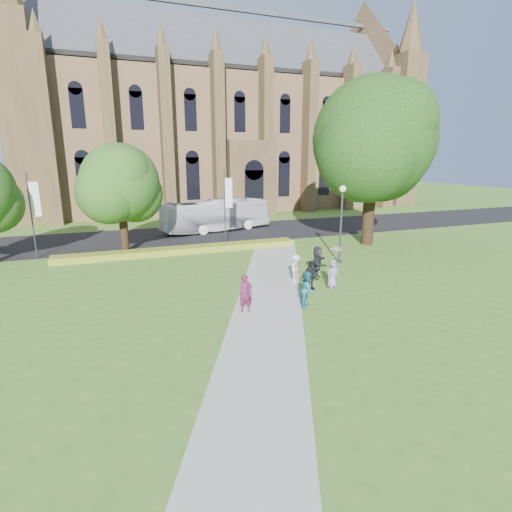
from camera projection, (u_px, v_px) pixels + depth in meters
name	position (u px, v px, depth m)	size (l,w,h in m)	color
ground	(277.00, 311.00, 18.82)	(160.00, 160.00, 0.00)	#3C6F21
road	(190.00, 235.00, 36.96)	(160.00, 10.00, 0.02)	black
footpath	(269.00, 303.00, 19.72)	(3.20, 30.00, 0.04)	#B2B2A8
flower_hedge	(182.00, 250.00, 30.05)	(18.00, 1.40, 0.45)	gold
cathedral	(229.00, 113.00, 55.17)	(52.60, 18.25, 28.00)	brown
streetlamp	(341.00, 215.00, 26.50)	(0.44, 0.44, 5.24)	#38383D
large_tree	(374.00, 140.00, 31.25)	(9.60, 9.60, 13.20)	#332114
street_tree_1	(120.00, 183.00, 28.64)	(5.60, 5.60, 8.05)	#332114
banner_pole_0	(226.00, 203.00, 32.52)	(0.70, 0.10, 6.00)	#38383D
banner_pole_1	(33.00, 211.00, 27.70)	(0.70, 0.10, 6.00)	#38383D
tour_coach	(217.00, 215.00, 38.69)	(2.56, 10.95, 3.05)	silver
pedestrian_0	(246.00, 293.00, 18.43)	(0.64, 0.42, 1.77)	#5F153A
pedestrian_1	(308.00, 289.00, 19.05)	(0.85, 0.66, 1.75)	#1B6A8B
pedestrian_2	(295.00, 268.00, 22.80)	(1.05, 0.61, 1.63)	silver
pedestrian_3	(311.00, 275.00, 21.53)	(0.95, 0.40, 1.62)	black
pedestrian_4	(333.00, 274.00, 21.87)	(0.77, 0.50, 1.57)	slate
pedestrian_5	(317.00, 262.00, 23.55)	(1.78, 0.57, 1.92)	#25242B
parasol	(336.00, 254.00, 21.75)	(0.72, 0.72, 0.63)	#C88DA1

